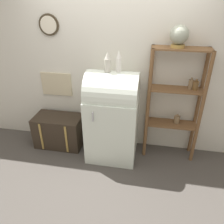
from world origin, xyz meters
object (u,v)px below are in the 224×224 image
at_px(suitcase_trunk, 59,131).
at_px(vase_left, 108,62).
at_px(vase_center, 119,62).
at_px(globe, 179,36).
at_px(refrigerator, 113,115).

height_order(suitcase_trunk, vase_left, vase_left).
xyz_separation_m(suitcase_trunk, vase_center, (0.98, -0.06, 1.22)).
distance_m(suitcase_trunk, vase_left, 1.48).
bearing_deg(globe, vase_center, -168.46).
relative_size(suitcase_trunk, globe, 2.79).
bearing_deg(refrigerator, suitcase_trunk, 175.30).
xyz_separation_m(suitcase_trunk, vase_left, (0.85, -0.09, 1.21)).
xyz_separation_m(refrigerator, vase_center, (0.08, 0.01, 0.78)).
xyz_separation_m(suitcase_trunk, globe, (1.70, 0.09, 1.54)).
distance_m(refrigerator, suitcase_trunk, 1.01).
bearing_deg(vase_center, refrigerator, -169.64).
distance_m(globe, vase_left, 0.94).
distance_m(vase_left, vase_center, 0.14).
bearing_deg(refrigerator, globe, 11.43).
bearing_deg(refrigerator, vase_center, 10.36).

